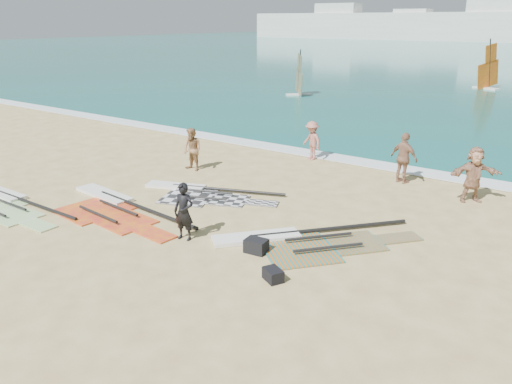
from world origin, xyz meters
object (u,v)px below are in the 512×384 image
Objects in this scene: rig_grey at (198,193)px; rig_red at (112,206)px; gear_bag_far at (273,275)px; rig_orange at (302,241)px; person_wetsuit at (184,212)px; rig_green at (6,204)px; beachgoer_right at (474,174)px; gear_bag_near at (256,246)px; beachgoer_mid at (312,141)px; beachgoer_left at (192,150)px; beachgoer_back at (404,158)px.

rig_red reaches higher than rig_grey.
rig_orange is at bearing 103.53° from gear_bag_far.
rig_grey is at bearing 114.52° from person_wetsuit.
rig_green is 11.00× the size of gear_bag_far.
rig_red is at bearing 178.55° from beachgoer_right.
rig_grey is at bearing 170.99° from beachgoer_right.
gear_bag_far is at bearing -39.88° from gear_bag_near.
gear_bag_near is 2.33m from person_wetsuit.
gear_bag_far is at bearing -41.07° from beachgoer_mid.
rig_orange is at bearing -38.12° from beachgoer_mid.
beachgoer_mid reaches higher than rig_grey.
gear_bag_near reaches higher than rig_grey.
rig_grey is 5.39m from rig_orange.
beachgoer_mid is (-1.33, 9.73, 0.03)m from person_wetsuit.
gear_bag_near is 0.30× the size of beachgoer_right.
beachgoer_right is (3.75, 7.63, 0.79)m from gear_bag_near.
beachgoer_left is (-6.73, 4.85, 0.70)m from gear_bag_near.
beachgoer_right is at bearing 10.17° from rig_grey.
beachgoer_back is at bearing 82.78° from gear_bag_near.
rig_red is 3.56× the size of beachgoer_mid.
rig_green is 12.60m from beachgoer_mid.
rig_grey is 3.10× the size of beachgoer_mid.
rig_green reaches higher than rig_grey.
person_wetsuit is (-2.86, -1.76, 0.80)m from rig_orange.
rig_orange is 2.37m from gear_bag_far.
rig_grey is 1.07× the size of rig_orange.
gear_bag_far reaches higher than rig_orange.
person_wetsuit is at bearing -74.31° from rig_grey.
rig_grey is 2.75× the size of beachgoer_back.
rig_orange is 6.75m from rig_red.
beachgoer_left is at bearing 104.73° from rig_orange.
beachgoer_right is at bearing 19.18° from beachgoer_left.
beachgoer_back is at bearing 28.21° from beachgoer_left.
rig_green is 7.16m from person_wetsuit.
beachgoer_back reaches higher than gear_bag_near.
person_wetsuit is 0.95× the size of beachgoer_left.
rig_orange is at bearing 61.64° from gear_bag_near.
rig_grey is 3.20× the size of person_wetsuit.
beachgoer_right reaches higher than rig_green.
gear_bag_far is 11.34m from beachgoer_mid.
gear_bag_far is at bearing -146.10° from beachgoer_right.
rig_red is 7.24m from gear_bag_far.
gear_bag_far is (10.38, 0.97, 0.10)m from rig_green.
beachgoer_right is at bearing 36.71° from rig_green.
gear_bag_near is (9.14, 2.00, 0.14)m from rig_green.
person_wetsuit is at bearing -166.08° from beachgoer_right.
rig_red is at bearing 161.61° from person_wetsuit.
rig_red is 10.51× the size of gear_bag_near.
rig_green is 2.83× the size of beachgoer_back.
beachgoer_back is at bearing 24.49° from rig_grey.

